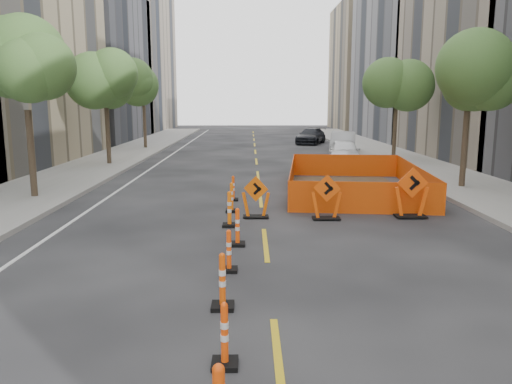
{
  "coord_description": "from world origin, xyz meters",
  "views": [
    {
      "loc": [
        -0.39,
        -8.3,
        3.58
      ],
      "look_at": [
        -0.22,
        5.42,
        1.1
      ],
      "focal_mm": 35.0,
      "sensor_mm": 36.0,
      "label": 1
    }
  ],
  "objects_px": {
    "chevron_sign_left": "(256,197)",
    "chevron_sign_center": "(327,197)",
    "chevron_sign_right": "(412,193)",
    "parked_car_near": "(344,152)",
    "channelizer_2": "(225,335)",
    "channelizer_3": "(222,281)",
    "parked_car_mid": "(343,143)",
    "channelizer_6": "(229,209)",
    "parked_car_far": "(311,136)",
    "channelizer_4": "(229,251)",
    "channelizer_5": "(237,227)",
    "channelizer_8": "(233,188)",
    "channelizer_7": "(232,197)"
  },
  "relations": [
    {
      "from": "channelizer_3",
      "to": "parked_car_far",
      "type": "xyz_separation_m",
      "value": [
        5.79,
        35.02,
        0.16
      ]
    },
    {
      "from": "chevron_sign_left",
      "to": "chevron_sign_center",
      "type": "distance_m",
      "value": 2.19
    },
    {
      "from": "channelizer_5",
      "to": "chevron_sign_center",
      "type": "xyz_separation_m",
      "value": [
        2.67,
        2.8,
        0.22
      ]
    },
    {
      "from": "channelizer_6",
      "to": "parked_car_far",
      "type": "distance_m",
      "value": 29.75
    },
    {
      "from": "channelizer_5",
      "to": "channelizer_7",
      "type": "bearing_deg",
      "value": 94.24
    },
    {
      "from": "channelizer_3",
      "to": "channelizer_8",
      "type": "xyz_separation_m",
      "value": [
        -0.13,
        9.77,
        -0.05
      ]
    },
    {
      "from": "channelizer_8",
      "to": "chevron_sign_left",
      "type": "xyz_separation_m",
      "value": [
        0.8,
        -2.79,
        0.2
      ]
    },
    {
      "from": "chevron_sign_left",
      "to": "chevron_sign_center",
      "type": "bearing_deg",
      "value": 13.44
    },
    {
      "from": "channelizer_3",
      "to": "channelizer_4",
      "type": "relative_size",
      "value": 1.1
    },
    {
      "from": "channelizer_7",
      "to": "chevron_sign_right",
      "type": "relative_size",
      "value": 0.62
    },
    {
      "from": "channelizer_5",
      "to": "parked_car_near",
      "type": "relative_size",
      "value": 0.23
    },
    {
      "from": "channelizer_3",
      "to": "chevron_sign_left",
      "type": "height_order",
      "value": "chevron_sign_left"
    },
    {
      "from": "chevron_sign_center",
      "to": "parked_car_near",
      "type": "relative_size",
      "value": 0.33
    },
    {
      "from": "channelizer_5",
      "to": "channelizer_2",
      "type": "bearing_deg",
      "value": -90.33
    },
    {
      "from": "channelizer_8",
      "to": "parked_car_far",
      "type": "relative_size",
      "value": 0.2
    },
    {
      "from": "channelizer_2",
      "to": "chevron_sign_right",
      "type": "xyz_separation_m",
      "value": [
        5.39,
        8.87,
        0.33
      ]
    },
    {
      "from": "channelizer_4",
      "to": "channelizer_3",
      "type": "bearing_deg",
      "value": -90.96
    },
    {
      "from": "chevron_sign_center",
      "to": "parked_car_near",
      "type": "height_order",
      "value": "parked_car_near"
    },
    {
      "from": "parked_car_near",
      "to": "channelizer_5",
      "type": "bearing_deg",
      "value": -102.05
    },
    {
      "from": "channelizer_3",
      "to": "channelizer_4",
      "type": "height_order",
      "value": "channelizer_3"
    },
    {
      "from": "channelizer_3",
      "to": "chevron_sign_center",
      "type": "bearing_deg",
      "value": 67.06
    },
    {
      "from": "channelizer_5",
      "to": "parked_car_far",
      "type": "xyz_separation_m",
      "value": [
        5.62,
        31.11,
        0.19
      ]
    },
    {
      "from": "channelizer_2",
      "to": "channelizer_3",
      "type": "height_order",
      "value": "channelizer_3"
    },
    {
      "from": "channelizer_8",
      "to": "chevron_sign_center",
      "type": "bearing_deg",
      "value": -45.81
    },
    {
      "from": "chevron_sign_left",
      "to": "channelizer_2",
      "type": "bearing_deg",
      "value": -73.02
    },
    {
      "from": "channelizer_5",
      "to": "parked_car_far",
      "type": "relative_size",
      "value": 0.21
    },
    {
      "from": "channelizer_2",
      "to": "chevron_sign_left",
      "type": "bearing_deg",
      "value": 86.59
    },
    {
      "from": "channelizer_3",
      "to": "parked_car_far",
      "type": "bearing_deg",
      "value": 80.62
    },
    {
      "from": "chevron_sign_left",
      "to": "channelizer_4",
      "type": "bearing_deg",
      "value": -76.81
    },
    {
      "from": "channelizer_5",
      "to": "parked_car_near",
      "type": "xyz_separation_m",
      "value": [
        5.8,
        16.64,
        0.24
      ]
    },
    {
      "from": "chevron_sign_left",
      "to": "parked_car_mid",
      "type": "distance_m",
      "value": 20.34
    },
    {
      "from": "channelizer_5",
      "to": "parked_car_mid",
      "type": "bearing_deg",
      "value": 73.15
    },
    {
      "from": "chevron_sign_center",
      "to": "chevron_sign_right",
      "type": "relative_size",
      "value": 0.88
    },
    {
      "from": "channelizer_3",
      "to": "parked_car_near",
      "type": "bearing_deg",
      "value": 73.8
    },
    {
      "from": "channelizer_4",
      "to": "parked_car_near",
      "type": "bearing_deg",
      "value": 72.29
    },
    {
      "from": "channelizer_2",
      "to": "channelizer_7",
      "type": "distance_m",
      "value": 9.77
    },
    {
      "from": "channelizer_7",
      "to": "channelizer_8",
      "type": "distance_m",
      "value": 1.95
    },
    {
      "from": "channelizer_5",
      "to": "parked_car_far",
      "type": "distance_m",
      "value": 31.62
    },
    {
      "from": "channelizer_7",
      "to": "parked_car_mid",
      "type": "relative_size",
      "value": 0.21
    },
    {
      "from": "chevron_sign_left",
      "to": "chevron_sign_center",
      "type": "height_order",
      "value": "chevron_sign_center"
    },
    {
      "from": "chevron_sign_right",
      "to": "parked_car_mid",
      "type": "distance_m",
      "value": 19.45
    },
    {
      "from": "channelizer_5",
      "to": "chevron_sign_left",
      "type": "height_order",
      "value": "chevron_sign_left"
    },
    {
      "from": "channelizer_2",
      "to": "channelizer_5",
      "type": "height_order",
      "value": "channelizer_5"
    },
    {
      "from": "chevron_sign_right",
      "to": "channelizer_3",
      "type": "bearing_deg",
      "value": -129.61
    },
    {
      "from": "chevron_sign_right",
      "to": "parked_car_far",
      "type": "xyz_separation_m",
      "value": [
        0.26,
        28.1,
        -0.13
      ]
    },
    {
      "from": "channelizer_4",
      "to": "chevron_sign_center",
      "type": "relative_size",
      "value": 0.65
    },
    {
      "from": "channelizer_2",
      "to": "channelizer_8",
      "type": "xyz_separation_m",
      "value": [
        -0.27,
        11.72,
        -0.0
      ]
    },
    {
      "from": "channelizer_7",
      "to": "parked_car_mid",
      "type": "xyz_separation_m",
      "value": [
        7.08,
        18.5,
        0.28
      ]
    },
    {
      "from": "channelizer_2",
      "to": "parked_car_mid",
      "type": "relative_size",
      "value": 0.2
    },
    {
      "from": "channelizer_6",
      "to": "chevron_sign_center",
      "type": "bearing_deg",
      "value": 16.02
    }
  ]
}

